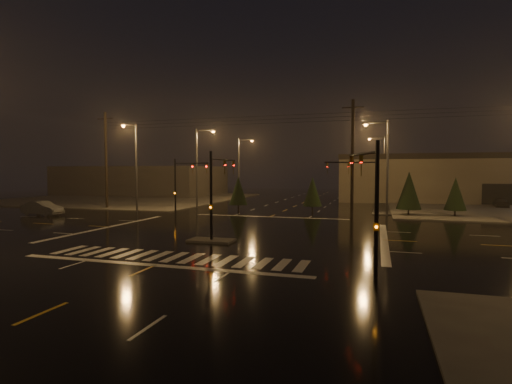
{
  "coord_description": "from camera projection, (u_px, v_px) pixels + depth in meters",
  "views": [
    {
      "loc": [
        10.52,
        -28.29,
        4.68
      ],
      "look_at": [
        1.14,
        2.43,
        3.0
      ],
      "focal_mm": 28.0,
      "sensor_mm": 36.0,
      "label": 1
    }
  ],
  "objects": [
    {
      "name": "ground",
      "position": [
        232.0,
        233.0,
        30.33
      ],
      "size": [
        140.0,
        140.0,
        0.0
      ],
      "primitive_type": "plane",
      "color": "black",
      "rests_on": "ground"
    },
    {
      "name": "sidewalk_nw",
      "position": [
        128.0,
        198.0,
        67.73
      ],
      "size": [
        36.0,
        36.0,
        0.12
      ],
      "primitive_type": "cube",
      "color": "#44423C",
      "rests_on": "ground"
    },
    {
      "name": "median_island",
      "position": [
        211.0,
        240.0,
        26.51
      ],
      "size": [
        3.0,
        1.6,
        0.15
      ],
      "primitive_type": "cube",
      "color": "#44423C",
      "rests_on": "ground"
    },
    {
      "name": "crosswalk",
      "position": [
        175.0,
        257.0,
        21.73
      ],
      "size": [
        15.0,
        2.6,
        0.01
      ],
      "primitive_type": "cube",
      "color": "beige",
      "rests_on": "ground"
    },
    {
      "name": "stop_bar_near",
      "position": [
        155.0,
        265.0,
        19.82
      ],
      "size": [
        16.0,
        0.5,
        0.01
      ],
      "primitive_type": "cube",
      "color": "beige",
      "rests_on": "ground"
    },
    {
      "name": "stop_bar_far",
      "position": [
        270.0,
        217.0,
        40.84
      ],
      "size": [
        16.0,
        0.5,
        0.01
      ],
      "primitive_type": "cube",
      "color": "beige",
      "rests_on": "ground"
    },
    {
      "name": "commercial_block",
      "position": [
        142.0,
        180.0,
        80.51
      ],
      "size": [
        30.0,
        18.0,
        5.6
      ],
      "primitive_type": "cube",
      "color": "#3C3835",
      "rests_on": "ground"
    },
    {
      "name": "signal_mast_median",
      "position": [
        216.0,
        185.0,
        27.2
      ],
      "size": [
        0.25,
        4.59,
        6.0
      ],
      "color": "black",
      "rests_on": "ground"
    },
    {
      "name": "signal_mast_ne",
      "position": [
        366.0,
        181.0,
        37.04
      ],
      "size": [
        4.84,
        1.86,
        6.0
      ],
      "color": "black",
      "rests_on": "ground"
    },
    {
      "name": "signal_mast_nw",
      "position": [
        182.0,
        179.0,
        42.58
      ],
      "size": [
        4.84,
        1.86,
        6.0
      ],
      "color": "black",
      "rests_on": "ground"
    },
    {
      "name": "signal_mast_se",
      "position": [
        371.0,
        193.0,
        17.84
      ],
      "size": [
        1.55,
        3.87,
        6.0
      ],
      "color": "black",
      "rests_on": "ground"
    },
    {
      "name": "streetlight_1",
      "position": [
        199.0,
        162.0,
        50.48
      ],
      "size": [
        2.77,
        0.32,
        10.0
      ],
      "color": "#38383A",
      "rests_on": "ground"
    },
    {
      "name": "streetlight_2",
      "position": [
        240.0,
        164.0,
        65.76
      ],
      "size": [
        2.77,
        0.32,
        10.0
      ],
      "color": "#38383A",
      "rests_on": "ground"
    },
    {
      "name": "streetlight_3",
      "position": [
        385.0,
        161.0,
        42.04
      ],
      "size": [
        2.77,
        0.32,
        10.0
      ],
      "color": "#38383A",
      "rests_on": "ground"
    },
    {
      "name": "streetlight_4",
      "position": [
        382.0,
        164.0,
        61.15
      ],
      "size": [
        2.77,
        0.32,
        10.0
      ],
      "color": "#38383A",
      "rests_on": "ground"
    },
    {
      "name": "streetlight_5",
      "position": [
        135.0,
        161.0,
        45.38
      ],
      "size": [
        0.32,
        2.77,
        10.0
      ],
      "color": "#38383A",
      "rests_on": "ground"
    },
    {
      "name": "utility_pole_0",
      "position": [
        106.0,
        160.0,
        49.8
      ],
      "size": [
        2.2,
        0.32,
        12.0
      ],
      "color": "black",
      "rests_on": "ground"
    },
    {
      "name": "utility_pole_1",
      "position": [
        352.0,
        157.0,
        41.05
      ],
      "size": [
        2.2,
        0.32,
        12.0
      ],
      "color": "black",
      "rests_on": "ground"
    },
    {
      "name": "conifer_0",
      "position": [
        409.0,
        190.0,
        41.77
      ],
      "size": [
        2.53,
        2.53,
        4.66
      ],
      "color": "black",
      "rests_on": "ground"
    },
    {
      "name": "conifer_1",
      "position": [
        455.0,
        194.0,
        40.59
      ],
      "size": [
        2.15,
        2.15,
        4.06
      ],
      "color": "black",
      "rests_on": "ground"
    },
    {
      "name": "conifer_3",
      "position": [
        238.0,
        191.0,
        47.22
      ],
      "size": [
        2.16,
        2.16,
        4.08
      ],
      "color": "black",
      "rests_on": "ground"
    },
    {
      "name": "conifer_4",
      "position": [
        313.0,
        192.0,
        45.4
      ],
      "size": [
        2.13,
        2.13,
        4.02
      ],
      "color": "black",
      "rests_on": "ground"
    },
    {
      "name": "car_parked",
      "position": [
        501.0,
        203.0,
        50.96
      ],
      "size": [
        2.01,
        3.99,
        1.31
      ],
      "primitive_type": "imported",
      "rotation": [
        0.0,
        0.0,
        -0.13
      ],
      "color": "black",
      "rests_on": "ground"
    },
    {
      "name": "car_crossing",
      "position": [
        42.0,
        208.0,
        42.16
      ],
      "size": [
        4.64,
        1.85,
        1.5
      ],
      "primitive_type": "imported",
      "rotation": [
        0.0,
        0.0,
        1.51
      ],
      "color": "slate",
      "rests_on": "ground"
    }
  ]
}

